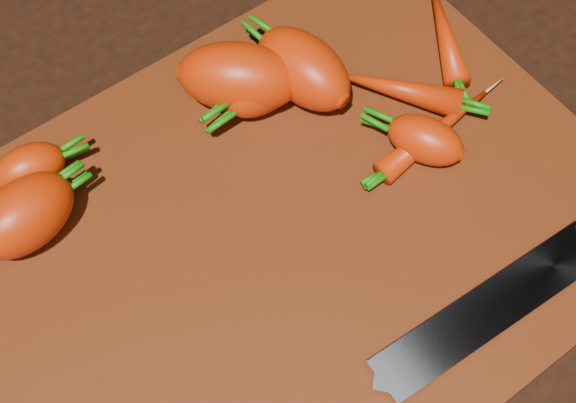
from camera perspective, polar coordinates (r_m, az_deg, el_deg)
ground at (r=0.64m, az=0.53°, el=-2.17°), size 2.00×2.00×0.01m
cutting_board at (r=0.63m, az=0.54°, el=-1.71°), size 0.50×0.40×0.01m
carrot_0 at (r=0.63m, az=-18.23°, el=-0.94°), size 0.09×0.07×0.05m
carrot_1 at (r=0.67m, az=-3.51°, el=8.79°), size 0.11×0.11×0.06m
carrot_2 at (r=0.67m, az=1.11°, el=9.43°), size 0.07×0.10×0.06m
carrot_3 at (r=0.67m, az=-1.83°, el=8.41°), size 0.08×0.06×0.05m
carrot_4 at (r=0.66m, az=-17.89°, el=2.31°), size 0.06×0.04×0.04m
carrot_5 at (r=0.65m, az=9.76°, el=4.34°), size 0.06×0.07×0.04m
carrot_6 at (r=0.73m, az=11.07°, el=11.66°), size 0.08×0.11×0.02m
carrot_7 at (r=0.67m, az=10.42°, el=4.89°), size 0.12×0.03×0.02m
carrot_8 at (r=0.68m, az=7.95°, el=7.88°), size 0.08×0.10×0.03m
knife at (r=0.61m, az=15.77°, el=-6.28°), size 0.33×0.05×0.02m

